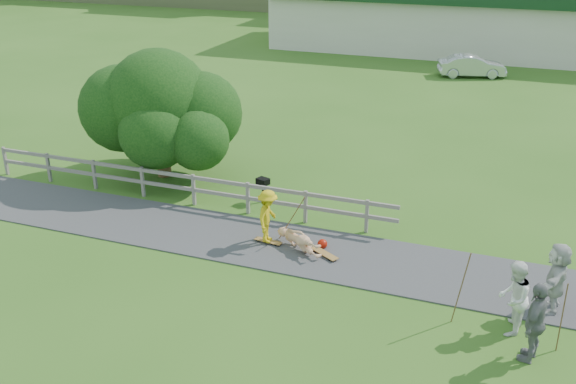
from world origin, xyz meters
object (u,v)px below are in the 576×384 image
at_px(tree, 161,126).
at_px(skater_fallen, 299,241).
at_px(skater_rider, 268,219).
at_px(spectator_b, 535,322).
at_px(spectator_d, 556,278).
at_px(spectator_a, 514,298).
at_px(car_silver, 472,66).
at_px(bbq, 263,190).

bearing_deg(tree, skater_fallen, -29.46).
relative_size(skater_rider, tree, 0.27).
height_order(spectator_b, spectator_d, spectator_b).
bearing_deg(skater_rider, tree, 53.11).
bearing_deg(tree, spectator_a, -24.74).
xyz_separation_m(spectator_a, car_silver, (-3.52, 26.65, -0.27)).
bearing_deg(spectator_a, bbq, -112.48).
height_order(skater_rider, spectator_a, spectator_a).
distance_m(spectator_b, bbq, 10.55).
distance_m(skater_fallen, spectator_d, 6.99).
xyz_separation_m(spectator_a, bbq, (-8.31, 4.90, -0.49)).
xyz_separation_m(spectator_b, spectator_d, (0.45, 2.21, -0.03)).
xyz_separation_m(skater_fallen, bbq, (-2.32, 2.84, 0.12)).
bearing_deg(car_silver, spectator_a, 170.43).
bearing_deg(car_silver, skater_fallen, 157.17).
xyz_separation_m(skater_fallen, spectator_a, (5.99, -2.06, 0.61)).
bearing_deg(spectator_a, spectator_b, 35.90).
xyz_separation_m(skater_fallen, spectator_b, (6.47, -2.97, 0.65)).
relative_size(skater_fallen, spectator_b, 0.90).
height_order(spectator_d, car_silver, spectator_d).
distance_m(tree, bbq, 4.80).
distance_m(spectator_a, spectator_b, 1.03).
bearing_deg(tree, bbq, -12.45).
relative_size(skater_fallen, tree, 0.28).
xyz_separation_m(spectator_a, spectator_b, (0.48, -0.91, 0.04)).
relative_size(spectator_a, spectator_d, 1.00).
distance_m(skater_rider, spectator_b, 8.07).
height_order(skater_fallen, bbq, bbq).
distance_m(spectator_a, spectator_d, 1.60).
bearing_deg(skater_fallen, spectator_d, -63.81).
distance_m(spectator_a, tree, 14.09).
xyz_separation_m(skater_fallen, car_silver, (2.47, 24.59, 0.34)).
xyz_separation_m(skater_rider, spectator_d, (7.94, -0.81, 0.11)).
xyz_separation_m(spectator_a, spectator_d, (0.94, 1.30, 0.00)).
xyz_separation_m(spectator_d, bbq, (-9.25, 3.60, -0.49)).
relative_size(car_silver, bbq, 4.55).
bearing_deg(spectator_d, skater_fallen, -88.61).
bearing_deg(skater_rider, spectator_a, -110.46).
bearing_deg(bbq, car_silver, 97.19).
distance_m(skater_rider, car_silver, 24.78).
bearing_deg(spectator_b, car_silver, -155.05).
distance_m(spectator_a, bbq, 9.66).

